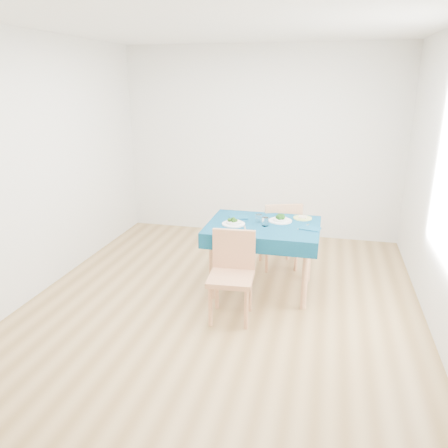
% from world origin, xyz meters
% --- Properties ---
extents(room_shell, '(4.02, 4.52, 2.73)m').
position_xyz_m(room_shell, '(0.00, 0.00, 1.35)').
color(room_shell, olive).
rests_on(room_shell, ground).
extents(table, '(1.17, 0.89, 0.76)m').
position_xyz_m(table, '(0.34, 0.36, 0.38)').
color(table, navy).
rests_on(table, ground).
extents(chair_near, '(0.45, 0.48, 1.04)m').
position_xyz_m(chair_near, '(0.15, -0.33, 0.52)').
color(chair_near, tan).
rests_on(chair_near, ground).
extents(chair_far, '(0.59, 0.61, 1.11)m').
position_xyz_m(chair_far, '(0.43, 1.05, 0.55)').
color(chair_far, tan).
rests_on(chair_far, ground).
extents(bowl_near, '(0.24, 0.24, 0.07)m').
position_xyz_m(bowl_near, '(0.04, 0.28, 0.80)').
color(bowl_near, white).
rests_on(bowl_near, table).
extents(bowl_far, '(0.25, 0.25, 0.08)m').
position_xyz_m(bowl_far, '(0.51, 0.51, 0.80)').
color(bowl_far, white).
rests_on(bowl_far, table).
extents(fork_near, '(0.02, 0.17, 0.00)m').
position_xyz_m(fork_near, '(-0.04, 0.28, 0.76)').
color(fork_near, silver).
rests_on(fork_near, table).
extents(knife_near, '(0.08, 0.22, 0.00)m').
position_xyz_m(knife_near, '(0.17, 0.20, 0.76)').
color(knife_near, silver).
rests_on(knife_near, table).
extents(fork_far, '(0.07, 0.16, 0.00)m').
position_xyz_m(fork_far, '(0.45, 0.54, 0.76)').
color(fork_far, silver).
rests_on(fork_far, table).
extents(knife_far, '(0.12, 0.20, 0.00)m').
position_xyz_m(knife_far, '(0.76, 0.37, 0.76)').
color(knife_far, silver).
rests_on(knife_far, table).
extents(napkin_near, '(0.23, 0.20, 0.01)m').
position_xyz_m(napkin_near, '(0.04, 0.52, 0.76)').
color(napkin_near, navy).
rests_on(napkin_near, table).
extents(napkin_far, '(0.23, 0.18, 0.01)m').
position_xyz_m(napkin_far, '(0.83, 0.32, 0.76)').
color(napkin_far, navy).
rests_on(napkin_far, table).
extents(tumbler_center, '(0.07, 0.07, 0.09)m').
position_xyz_m(tumbler_center, '(0.29, 0.41, 0.80)').
color(tumbler_center, white).
rests_on(tumbler_center, table).
extents(tumbler_side, '(0.07, 0.07, 0.09)m').
position_xyz_m(tumbler_side, '(0.37, 0.31, 0.80)').
color(tumbler_side, white).
rests_on(tumbler_side, table).
extents(side_plate, '(0.21, 0.21, 0.01)m').
position_xyz_m(side_plate, '(0.73, 0.67, 0.76)').
color(side_plate, '#BAC962').
rests_on(side_plate, table).
extents(bread_slice, '(0.10, 0.10, 0.01)m').
position_xyz_m(bread_slice, '(0.73, 0.67, 0.78)').
color(bread_slice, beige).
rests_on(bread_slice, side_plate).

